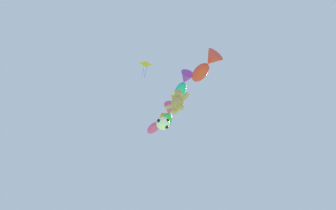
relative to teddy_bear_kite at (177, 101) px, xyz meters
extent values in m
ellipsoid|color=tan|center=(0.00, 0.01, -0.22)|extent=(0.78, 0.66, 0.95)
sphere|color=tan|center=(0.00, 0.01, 0.48)|extent=(0.65, 0.65, 0.65)
sphere|color=beige|center=(0.00, -0.27, 0.43)|extent=(0.27, 0.27, 0.27)
sphere|color=tan|center=(-0.23, 0.01, 0.74)|extent=(0.27, 0.27, 0.27)
cylinder|color=tan|center=(-0.56, 0.01, -0.06)|extent=(0.56, 0.25, 0.44)
sphere|color=tan|center=(-0.21, 0.01, -0.67)|extent=(0.35, 0.35, 0.35)
sphere|color=tan|center=(0.23, 0.01, 0.74)|extent=(0.27, 0.27, 0.27)
cylinder|color=tan|center=(0.56, 0.01, -0.06)|extent=(0.56, 0.25, 0.44)
sphere|color=tan|center=(0.21, 0.01, -0.67)|extent=(0.35, 0.35, 0.35)
sphere|color=white|center=(-0.89, -0.17, -1.32)|extent=(0.72, 0.72, 0.72)
sphere|color=black|center=(-0.56, -0.17, -1.32)|extent=(0.20, 0.20, 0.20)
sphere|color=black|center=(-0.96, 0.05, -1.08)|extent=(0.20, 0.20, 0.20)
sphere|color=black|center=(-0.89, -0.49, -1.37)|extent=(0.20, 0.20, 0.20)
sphere|color=black|center=(-0.73, -0.05, -1.58)|extent=(0.20, 0.20, 0.20)
ellipsoid|color=red|center=(1.48, 0.59, 2.13)|extent=(1.61, 1.23, 0.71)
cone|color=red|center=(2.52, 0.26, 2.13)|extent=(1.06, 1.24, 1.05)
sphere|color=black|center=(1.05, 0.73, 2.32)|extent=(0.18, 0.18, 0.18)
ellipsoid|color=#19ADB2|center=(-0.60, 1.21, 2.67)|extent=(1.59, 1.36, 0.61)
cone|color=purple|center=(0.34, 0.62, 2.67)|extent=(1.14, 1.17, 0.89)
sphere|color=black|center=(-0.99, 1.45, 2.83)|extent=(0.16, 0.16, 0.16)
ellipsoid|color=green|center=(-2.62, 2.04, 1.71)|extent=(1.60, 1.46, 0.66)
cone|color=#E53F9E|center=(-1.74, 1.40, 1.71)|extent=(1.20, 1.24, 0.97)
sphere|color=black|center=(-2.98, 2.31, 1.89)|extent=(0.17, 0.17, 0.17)
ellipsoid|color=#E53F9E|center=(-4.42, 2.56, 2.48)|extent=(1.51, 0.94, 0.60)
cone|color=orange|center=(-3.35, 2.37, 2.48)|extent=(0.91, 1.00, 0.88)
sphere|color=black|center=(-4.86, 2.64, 2.64)|extent=(0.15, 0.15, 0.15)
cube|color=yellow|center=(-2.05, -0.99, 5.07)|extent=(0.67, 0.82, 1.03)
cylinder|color=blue|center=(-2.18, -1.01, 4.06)|extent=(0.03, 0.09, 1.36)
cylinder|color=blue|center=(-1.92, -0.97, 3.92)|extent=(0.03, 0.11, 1.64)
camera|label=1|loc=(4.92, -6.46, -9.71)|focal=24.00mm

